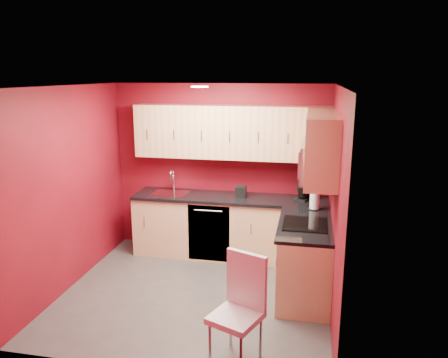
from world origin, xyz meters
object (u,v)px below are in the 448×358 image
(coffee_maker, at_px, (302,191))
(napkin_holder, at_px, (241,192))
(sink, at_px, (170,191))
(paper_towel, at_px, (315,199))
(dining_chair, at_px, (236,312))
(microwave, at_px, (318,162))

(coffee_maker, height_order, napkin_holder, coffee_maker)
(sink, height_order, paper_towel, sink)
(sink, relative_size, dining_chair, 0.51)
(paper_towel, bearing_deg, napkin_holder, 160.05)
(sink, distance_m, paper_towel, 2.13)
(napkin_holder, bearing_deg, microwave, -43.94)
(coffee_maker, relative_size, dining_chair, 0.27)
(napkin_holder, bearing_deg, sink, 179.68)
(microwave, xyz_separation_m, coffee_maker, (-0.17, 1.02, -0.61))
(coffee_maker, xyz_separation_m, paper_towel, (0.17, -0.40, 0.01))
(coffee_maker, height_order, dining_chair, coffee_maker)
(microwave, relative_size, paper_towel, 2.65)
(napkin_holder, height_order, dining_chair, napkin_holder)
(microwave, bearing_deg, coffee_maker, 99.67)
(microwave, height_order, napkin_holder, microwave)
(microwave, relative_size, napkin_holder, 4.77)
(sink, height_order, napkin_holder, sink)
(microwave, relative_size, coffee_maker, 2.78)
(microwave, bearing_deg, paper_towel, 90.33)
(microwave, xyz_separation_m, paper_towel, (-0.00, 0.62, -0.61))
(paper_towel, bearing_deg, coffee_maker, 113.18)
(sink, distance_m, coffee_maker, 1.92)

